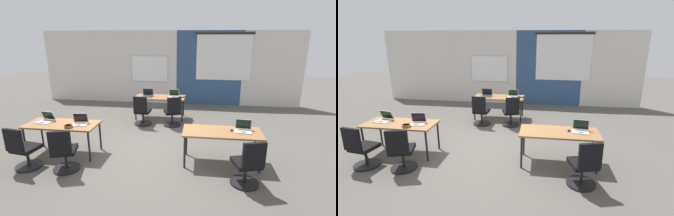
% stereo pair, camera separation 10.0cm
% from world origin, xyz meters
% --- Properties ---
extents(ground_plane, '(24.00, 24.00, 0.00)m').
position_xyz_m(ground_plane, '(0.00, 0.00, 0.00)').
color(ground_plane, '#56514C').
extents(back_wall_assembly, '(10.00, 0.27, 2.80)m').
position_xyz_m(back_wall_assembly, '(0.05, 4.20, 1.41)').
color(back_wall_assembly, silver).
rests_on(back_wall_assembly, ground).
extents(desk_near_left, '(1.60, 0.70, 0.72)m').
position_xyz_m(desk_near_left, '(-1.75, -0.60, 0.66)').
color(desk_near_left, olive).
rests_on(desk_near_left, ground).
extents(desk_near_right, '(1.60, 0.70, 0.72)m').
position_xyz_m(desk_near_right, '(1.75, -0.60, 0.66)').
color(desk_near_right, olive).
rests_on(desk_near_right, ground).
extents(desk_far_center, '(1.60, 0.70, 0.72)m').
position_xyz_m(desk_far_center, '(0.00, 2.20, 0.66)').
color(desk_far_center, olive).
rests_on(desk_far_center, ground).
extents(laptop_near_left_inner, '(0.37, 0.32, 0.24)m').
position_xyz_m(laptop_near_left_inner, '(-1.33, -0.59, 0.77)').
color(laptop_near_left_inner, silver).
rests_on(laptop_near_left_inner, desk_near_left).
extents(chair_near_left_inner, '(0.55, 0.60, 0.92)m').
position_xyz_m(chair_near_left_inner, '(-1.32, -1.34, 0.38)').
color(chair_near_left_inner, black).
rests_on(chair_near_left_inner, ground).
extents(laptop_near_right_end, '(0.36, 0.30, 0.24)m').
position_xyz_m(laptop_near_right_end, '(2.18, -0.54, 0.77)').
color(laptop_near_right_end, silver).
rests_on(laptop_near_right_end, desk_near_right).
extents(mouse_near_right_end, '(0.09, 0.11, 0.03)m').
position_xyz_m(mouse_near_right_end, '(1.95, -0.55, 0.74)').
color(mouse_near_right_end, black).
rests_on(mouse_near_right_end, desk_near_right).
extents(chair_near_right_end, '(0.54, 0.59, 0.92)m').
position_xyz_m(chair_near_right_end, '(2.15, -1.39, 0.38)').
color(chair_near_right_end, black).
rests_on(chair_near_right_end, ground).
extents(laptop_far_right, '(0.35, 0.31, 0.23)m').
position_xyz_m(laptop_far_right, '(0.45, 2.24, 0.77)').
color(laptop_far_right, silver).
rests_on(laptop_far_right, desk_far_center).
extents(mousepad_far_right, '(0.22, 0.19, 0.00)m').
position_xyz_m(mousepad_far_right, '(0.73, 2.23, 0.72)').
color(mousepad_far_right, black).
rests_on(mousepad_far_right, desk_far_center).
extents(mouse_far_right, '(0.08, 0.11, 0.03)m').
position_xyz_m(mouse_far_right, '(0.73, 2.23, 0.74)').
color(mouse_far_right, '#B2B2B7').
rests_on(mouse_far_right, mousepad_far_right).
extents(chair_far_right, '(0.56, 0.61, 0.92)m').
position_xyz_m(chair_far_right, '(0.49, 1.51, 0.38)').
color(chair_far_right, black).
rests_on(chair_far_right, ground).
extents(laptop_far_left, '(0.34, 0.30, 0.23)m').
position_xyz_m(laptop_far_left, '(-0.40, 2.20, 0.77)').
color(laptop_far_left, '#333338').
rests_on(laptop_far_left, desk_far_center).
extents(chair_far_left, '(0.52, 0.55, 0.92)m').
position_xyz_m(chair_far_left, '(-0.42, 1.46, 0.38)').
color(chair_far_left, black).
rests_on(chair_far_left, ground).
extents(laptop_near_left_end, '(0.37, 0.36, 0.22)m').
position_xyz_m(laptop_near_left_end, '(-2.19, -0.53, 0.77)').
color(laptop_near_left_end, silver).
rests_on(laptop_near_left_end, desk_near_left).
extents(chair_near_left_end, '(0.52, 0.57, 0.92)m').
position_xyz_m(chair_near_left_end, '(-2.17, -1.36, 0.38)').
color(chair_near_left_end, black).
rests_on(chair_near_left_end, ground).
extents(snack_bowl, '(0.18, 0.18, 0.06)m').
position_xyz_m(snack_bowl, '(-1.47, -0.82, 0.76)').
color(snack_bowl, brown).
rests_on(snack_bowl, desk_near_left).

